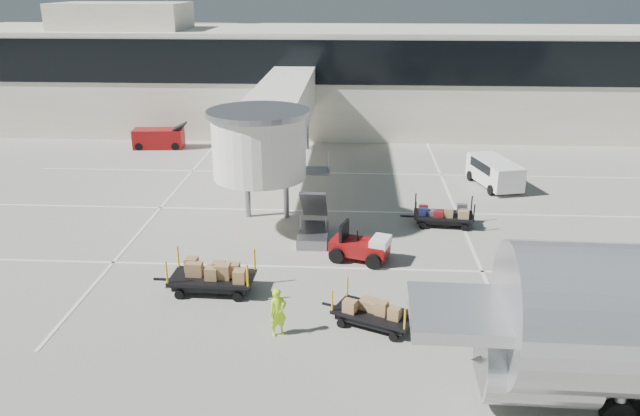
{
  "coord_description": "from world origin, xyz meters",
  "views": [
    {
      "loc": [
        0.46,
        -22.26,
        11.64
      ],
      "look_at": [
        -1.02,
        4.02,
        2.0
      ],
      "focal_mm": 35.0,
      "sensor_mm": 36.0,
      "label": 1
    }
  ],
  "objects_px": {
    "suitcase_cart": "(442,216)",
    "belt_loader": "(159,139)",
    "baggage_tug": "(361,247)",
    "box_cart_far": "(212,277)",
    "ground_worker": "(278,312)",
    "minivan": "(494,170)",
    "box_cart_near": "(374,313)"
  },
  "relations": [
    {
      "from": "baggage_tug",
      "to": "suitcase_cart",
      "type": "relative_size",
      "value": 0.76
    },
    {
      "from": "baggage_tug",
      "to": "belt_loader",
      "type": "bearing_deg",
      "value": 145.95
    },
    {
      "from": "baggage_tug",
      "to": "suitcase_cart",
      "type": "distance_m",
      "value": 5.96
    },
    {
      "from": "ground_worker",
      "to": "box_cart_far",
      "type": "bearing_deg",
      "value": 103.14
    },
    {
      "from": "suitcase_cart",
      "to": "baggage_tug",
      "type": "bearing_deg",
      "value": -128.28
    },
    {
      "from": "box_cart_near",
      "to": "box_cart_far",
      "type": "xyz_separation_m",
      "value": [
        -6.37,
        2.35,
        0.09
      ]
    },
    {
      "from": "suitcase_cart",
      "to": "box_cart_far",
      "type": "xyz_separation_m",
      "value": [
        -9.99,
        -7.65,
        0.11
      ]
    },
    {
      "from": "suitcase_cart",
      "to": "ground_worker",
      "type": "distance_m",
      "value": 12.8
    },
    {
      "from": "baggage_tug",
      "to": "box_cart_near",
      "type": "relative_size",
      "value": 0.8
    },
    {
      "from": "box_cart_far",
      "to": "ground_worker",
      "type": "distance_m",
      "value": 4.32
    },
    {
      "from": "suitcase_cart",
      "to": "belt_loader",
      "type": "distance_m",
      "value": 23.68
    },
    {
      "from": "box_cart_far",
      "to": "ground_worker",
      "type": "height_order",
      "value": "ground_worker"
    },
    {
      "from": "box_cart_far",
      "to": "ground_worker",
      "type": "relative_size",
      "value": 2.32
    },
    {
      "from": "suitcase_cart",
      "to": "ground_worker",
      "type": "bearing_deg",
      "value": -118.38
    },
    {
      "from": "belt_loader",
      "to": "box_cart_near",
      "type": "bearing_deg",
      "value": -62.59
    },
    {
      "from": "baggage_tug",
      "to": "box_cart_far",
      "type": "height_order",
      "value": "baggage_tug"
    },
    {
      "from": "box_cart_near",
      "to": "belt_loader",
      "type": "bearing_deg",
      "value": 146.04
    },
    {
      "from": "box_cart_far",
      "to": "minivan",
      "type": "height_order",
      "value": "minivan"
    },
    {
      "from": "suitcase_cart",
      "to": "box_cart_far",
      "type": "relative_size",
      "value": 0.9
    },
    {
      "from": "box_cart_near",
      "to": "minivan",
      "type": "bearing_deg",
      "value": 89.91
    },
    {
      "from": "baggage_tug",
      "to": "minivan",
      "type": "height_order",
      "value": "baggage_tug"
    },
    {
      "from": "box_cart_far",
      "to": "belt_loader",
      "type": "xyz_separation_m",
      "value": [
        -8.79,
        22.07,
        0.09
      ]
    },
    {
      "from": "box_cart_near",
      "to": "baggage_tug",
      "type": "bearing_deg",
      "value": 118.66
    },
    {
      "from": "ground_worker",
      "to": "belt_loader",
      "type": "height_order",
      "value": "belt_loader"
    },
    {
      "from": "ground_worker",
      "to": "minivan",
      "type": "relative_size",
      "value": 0.38
    },
    {
      "from": "belt_loader",
      "to": "ground_worker",
      "type": "bearing_deg",
      "value": -69.26
    },
    {
      "from": "ground_worker",
      "to": "belt_loader",
      "type": "bearing_deg",
      "value": 83.84
    },
    {
      "from": "box_cart_near",
      "to": "suitcase_cart",
      "type": "bearing_deg",
      "value": 94.31
    },
    {
      "from": "ground_worker",
      "to": "minivan",
      "type": "bearing_deg",
      "value": 26.65
    },
    {
      "from": "suitcase_cart",
      "to": "minivan",
      "type": "height_order",
      "value": "minivan"
    },
    {
      "from": "box_cart_far",
      "to": "box_cart_near",
      "type": "bearing_deg",
      "value": -18.5
    },
    {
      "from": "box_cart_near",
      "to": "minivan",
      "type": "xyz_separation_m",
      "value": [
        7.51,
        16.62,
        0.45
      ]
    }
  ]
}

